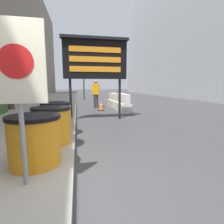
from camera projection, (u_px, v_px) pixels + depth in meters
ground_plane at (74, 185)px, 2.46m from camera, size 120.00×120.00×0.00m
bare_tree at (7, 75)px, 8.95m from camera, size 2.07×2.25×3.67m
barrel_drum_foreground at (35, 140)px, 2.77m from camera, size 0.82×0.82×0.80m
barrel_drum_middle at (52, 125)px, 3.80m from camera, size 0.82×0.82×0.80m
barrel_drum_back at (56, 117)px, 4.80m from camera, size 0.82×0.82×0.80m
warning_sign at (17, 73)px, 2.03m from camera, size 0.65×0.08×2.01m
message_board at (95, 59)px, 6.84m from camera, size 2.61×0.36×3.23m
jersey_barrier_white at (123, 104)px, 9.43m from camera, size 0.53×1.74×0.94m
jersey_barrier_cream at (115, 101)px, 11.47m from camera, size 0.60×1.93×0.88m
traffic_cone_near at (101, 105)px, 9.80m from camera, size 0.33×0.33×0.58m
traffic_light_near_curb at (84, 70)px, 16.48m from camera, size 0.28×0.44×3.95m
pedestrian_worker at (96, 91)px, 10.88m from camera, size 0.51×0.38×1.73m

